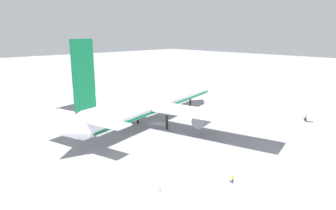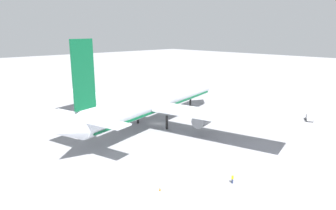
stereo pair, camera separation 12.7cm
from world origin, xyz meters
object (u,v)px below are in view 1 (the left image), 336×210
(traffic_cone_0, at_px, (160,189))
(ground_worker_1, at_px, (233,179))
(airliner, at_px, (155,102))
(baggage_cart_0, at_px, (180,88))
(service_van, at_px, (309,117))

(traffic_cone_0, bearing_deg, ground_worker_1, -32.09)
(airliner, xyz_separation_m, baggage_cart_0, (47.23, 35.54, -6.50))
(service_van, xyz_separation_m, baggage_cart_0, (8.24, 66.48, -0.25))
(airliner, xyz_separation_m, ground_worker_1, (-13.62, -37.76, -6.38))
(baggage_cart_0, height_order, traffic_cone_0, baggage_cart_0)
(ground_worker_1, xyz_separation_m, traffic_cone_0, (-11.77, 7.38, -0.63))
(service_van, distance_m, baggage_cart_0, 66.99)
(baggage_cart_0, distance_m, traffic_cone_0, 98.09)
(ground_worker_1, bearing_deg, baggage_cart_0, 50.30)
(airliner, bearing_deg, service_van, -38.43)
(baggage_cart_0, relative_size, ground_worker_1, 1.88)
(service_van, bearing_deg, airliner, 141.57)
(baggage_cart_0, bearing_deg, ground_worker_1, -129.70)
(airliner, bearing_deg, traffic_cone_0, -129.89)
(service_van, xyz_separation_m, traffic_cone_0, (-64.38, 0.55, -0.76))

